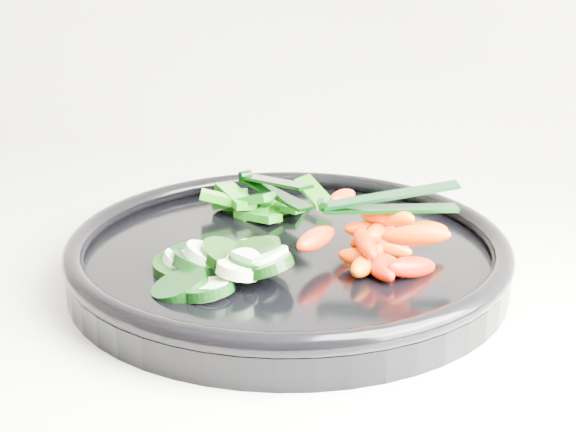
# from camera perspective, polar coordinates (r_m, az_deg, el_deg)

# --- Properties ---
(veggie_tray) EXTENTS (0.38, 0.38, 0.04)m
(veggie_tray) POSITION_cam_1_polar(r_m,az_deg,el_deg) (0.68, -0.00, -2.73)
(veggie_tray) COLOR black
(veggie_tray) RESTS_ON counter
(cucumber_pile) EXTENTS (0.13, 0.13, 0.04)m
(cucumber_pile) POSITION_cam_1_polar(r_m,az_deg,el_deg) (0.63, -5.10, -3.45)
(cucumber_pile) COLOR black
(cucumber_pile) RESTS_ON veggie_tray
(carrot_pile) EXTENTS (0.13, 0.13, 0.06)m
(carrot_pile) POSITION_cam_1_polar(r_m,az_deg,el_deg) (0.65, 6.37, -1.80)
(carrot_pile) COLOR #F66500
(carrot_pile) RESTS_ON veggie_tray
(pepper_pile) EXTENTS (0.12, 0.10, 0.04)m
(pepper_pile) POSITION_cam_1_polar(r_m,az_deg,el_deg) (0.77, -2.13, 0.99)
(pepper_pile) COLOR #1C6609
(pepper_pile) RESTS_ON veggie_tray
(tong_carrot) EXTENTS (0.11, 0.05, 0.02)m
(tong_carrot) POSITION_cam_1_polar(r_m,az_deg,el_deg) (0.65, 6.97, 0.97)
(tong_carrot) COLOR black
(tong_carrot) RESTS_ON carrot_pile
(tong_pepper) EXTENTS (0.10, 0.09, 0.02)m
(tong_pepper) POSITION_cam_1_polar(r_m,az_deg,el_deg) (0.76, -1.14, 2.11)
(tong_pepper) COLOR black
(tong_pepper) RESTS_ON pepper_pile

